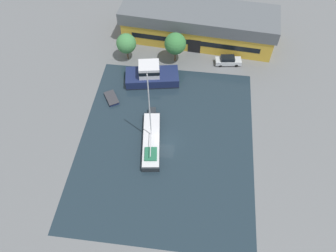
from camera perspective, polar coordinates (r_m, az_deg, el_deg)
The scene contains 9 objects.
ground_plane at distance 51.17m, azimuth -0.33°, elevation -2.85°, with size 440.00×440.00×0.00m, color slate.
water_canal at distance 51.17m, azimuth -0.33°, elevation -2.85°, with size 26.88×32.64×0.01m, color #1E2D38.
warehouse_building at distance 67.02m, azimuth 5.30°, elevation 17.24°, with size 30.43×11.54×6.55m.
quay_tree_near_building at distance 60.89m, azimuth 1.28°, elevation 14.15°, with size 3.95×3.95×6.09m.
quay_tree_by_water at distance 62.21m, azimuth -7.28°, elevation 14.07°, with size 3.66×3.66×5.41m.
parked_car at distance 63.33m, azimuth 10.43°, elevation 11.15°, with size 4.97×2.37×1.71m.
sailboat_moored at distance 50.74m, azimuth -2.91°, elevation -2.36°, with size 3.91×11.76×14.00m.
motor_cruiser at distance 58.76m, azimuth -2.93°, elevation 8.84°, with size 10.04×5.85×3.94m.
small_dinghy at distance 57.28m, azimuth -9.80°, elevation 4.78°, with size 3.21×3.72×0.51m.
Camera 1 is at (3.76, -28.33, 42.44)m, focal length 35.00 mm.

